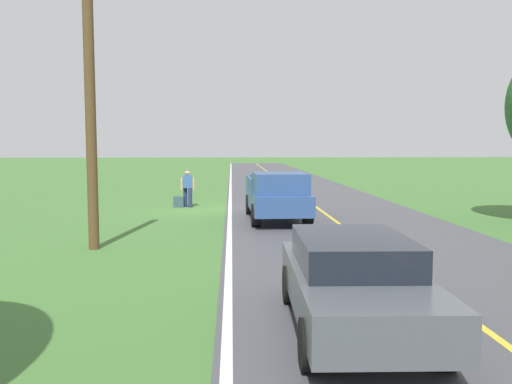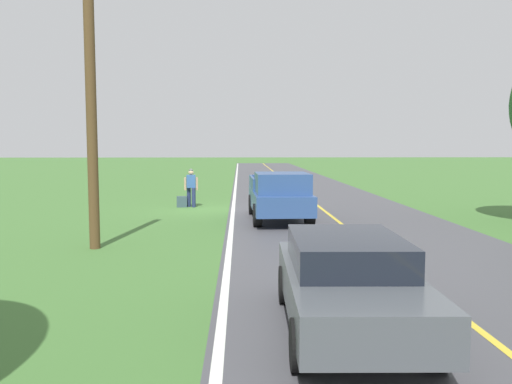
% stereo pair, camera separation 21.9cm
% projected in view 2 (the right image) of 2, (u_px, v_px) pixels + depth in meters
% --- Properties ---
extents(ground_plane, '(200.00, 200.00, 0.00)m').
position_uv_depth(ground_plane, '(208.00, 210.00, 22.67)').
color(ground_plane, '#427033').
extents(road_surface, '(8.18, 120.00, 0.00)m').
position_uv_depth(road_surface, '(322.00, 209.00, 22.83)').
color(road_surface, '#47474C').
rests_on(road_surface, ground).
extents(lane_edge_line, '(0.16, 117.60, 0.00)m').
position_uv_depth(lane_edge_line, '(233.00, 209.00, 22.71)').
color(lane_edge_line, silver).
rests_on(lane_edge_line, ground).
extents(lane_centre_line, '(0.14, 117.60, 0.00)m').
position_uv_depth(lane_centre_line, '(322.00, 209.00, 22.83)').
color(lane_centre_line, gold).
rests_on(lane_centre_line, ground).
extents(hitchhiker_walking, '(0.62, 0.51, 1.75)m').
position_uv_depth(hitchhiker_walking, '(191.00, 185.00, 23.63)').
color(hitchhiker_walking, navy).
rests_on(hitchhiker_walking, ground).
extents(suitcase_carried, '(0.47, 0.23, 0.50)m').
position_uv_depth(suitcase_carried, '(182.00, 202.00, 23.57)').
color(suitcase_carried, '#384C56').
rests_on(suitcase_carried, ground).
extents(pickup_truck_passing, '(2.21, 5.45, 1.82)m').
position_uv_depth(pickup_truck_passing, '(279.00, 195.00, 19.30)').
color(pickup_truck_passing, '#2D4C84').
rests_on(pickup_truck_passing, ground).
extents(sedan_ahead_same_lane, '(2.02, 4.45, 1.41)m').
position_uv_depth(sedan_ahead_same_lane, '(348.00, 281.00, 7.85)').
color(sedan_ahead_same_lane, '#4C5156').
rests_on(sedan_ahead_same_lane, ground).
extents(utility_pole_roadside, '(0.28, 0.28, 7.06)m').
position_uv_depth(utility_pole_roadside, '(91.00, 117.00, 13.83)').
color(utility_pole_roadside, brown).
rests_on(utility_pole_roadside, ground).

